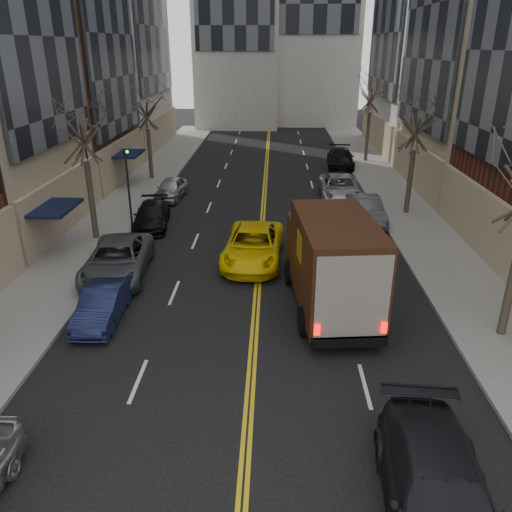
% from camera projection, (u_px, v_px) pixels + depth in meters
% --- Properties ---
extents(sidewalk_left, '(4.00, 66.00, 0.15)m').
position_uv_depth(sidewalk_left, '(128.00, 201.00, 33.11)').
color(sidewalk_left, slate).
rests_on(sidewalk_left, ground).
extents(sidewalk_right, '(4.00, 66.00, 0.15)m').
position_uv_depth(sidewalk_right, '(401.00, 204.00, 32.52)').
color(sidewalk_right, slate).
rests_on(sidewalk_right, ground).
extents(tree_lf_mid, '(3.20, 3.20, 8.91)m').
position_uv_depth(tree_lf_mid, '(80.00, 113.00, 24.12)').
color(tree_lf_mid, '#382D23').
rests_on(tree_lf_mid, sidewalk_left).
extents(tree_lf_far, '(3.20, 3.20, 8.12)m').
position_uv_depth(tree_lf_far, '(145.00, 99.00, 36.31)').
color(tree_lf_far, '#382D23').
rests_on(tree_lf_far, sidewalk_left).
extents(tree_rt_mid, '(3.20, 3.20, 8.32)m').
position_uv_depth(tree_rt_mid, '(418.00, 111.00, 28.32)').
color(tree_rt_mid, '#382D23').
rests_on(tree_rt_mid, sidewalk_right).
extents(tree_rt_far, '(3.20, 3.20, 9.11)m').
position_uv_depth(tree_rt_far, '(372.00, 82.00, 41.90)').
color(tree_rt_far, '#382D23').
rests_on(tree_rt_far, sidewalk_right).
extents(traffic_signal, '(0.29, 0.26, 4.70)m').
position_uv_depth(traffic_signal, '(128.00, 179.00, 27.39)').
color(traffic_signal, black).
rests_on(traffic_signal, sidewalk_left).
extents(ups_truck, '(3.40, 7.26, 3.86)m').
position_uv_depth(ups_truck, '(331.00, 263.00, 19.02)').
color(ups_truck, black).
rests_on(ups_truck, ground).
extents(observer_sedan, '(2.73, 5.78, 1.63)m').
position_uv_depth(observer_sedan, '(439.00, 496.00, 10.53)').
color(observer_sedan, black).
rests_on(observer_sedan, ground).
extents(taxi, '(3.03, 5.94, 1.61)m').
position_uv_depth(taxi, '(253.00, 245.00, 23.79)').
color(taxi, yellow).
rests_on(taxi, ground).
extents(pedestrian, '(0.37, 0.55, 1.50)m').
position_uv_depth(pedestrian, '(272.00, 238.00, 24.79)').
color(pedestrian, black).
rests_on(pedestrian, ground).
extents(parked_lf_b, '(1.46, 3.95, 1.29)m').
position_uv_depth(parked_lf_b, '(103.00, 305.00, 18.67)').
color(parked_lf_b, '#12193B').
rests_on(parked_lf_b, ground).
extents(parked_lf_c, '(3.06, 5.85, 1.57)m').
position_uv_depth(parked_lf_c, '(117.00, 260.00, 22.23)').
color(parked_lf_c, '#4D5055').
rests_on(parked_lf_c, ground).
extents(parked_lf_d, '(2.40, 4.77, 1.33)m').
position_uv_depth(parked_lf_d, '(152.00, 216.00, 28.38)').
color(parked_lf_d, black).
rests_on(parked_lf_d, ground).
extents(parked_lf_e, '(1.91, 4.14, 1.38)m').
position_uv_depth(parked_lf_e, '(171.00, 189.00, 33.65)').
color(parked_lf_e, '#9EA0A5').
rests_on(parked_lf_e, ground).
extents(parked_rt_a, '(1.86, 4.63, 1.50)m').
position_uv_depth(parked_rt_a, '(366.00, 210.00, 29.11)').
color(parked_rt_a, '#46474D').
rests_on(parked_rt_a, ground).
extents(parked_rt_b, '(2.81, 5.77, 1.58)m').
position_uv_depth(parked_rt_b, '(340.00, 188.00, 33.50)').
color(parked_rt_b, '#ABADB3').
rests_on(parked_rt_b, ground).
extents(parked_rt_c, '(2.55, 5.48, 1.55)m').
position_uv_depth(parked_rt_c, '(341.00, 158.00, 42.31)').
color(parked_rt_c, black).
rests_on(parked_rt_c, ground).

